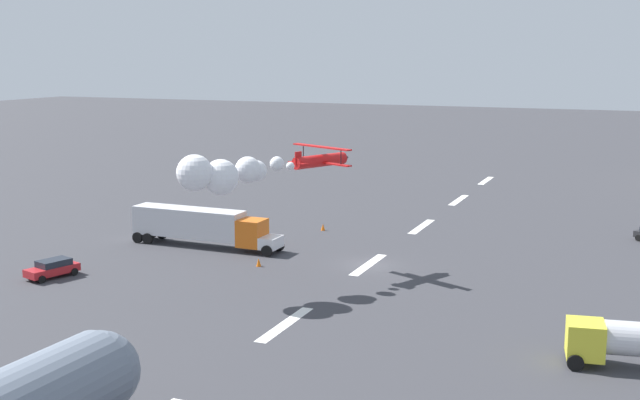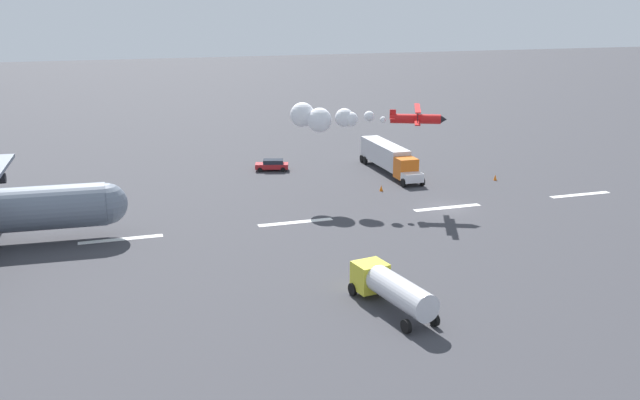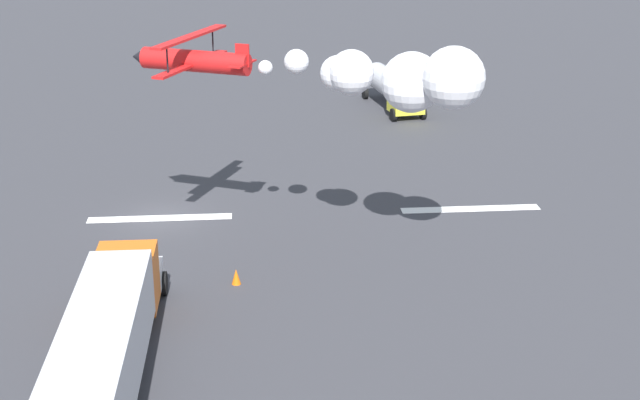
# 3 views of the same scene
# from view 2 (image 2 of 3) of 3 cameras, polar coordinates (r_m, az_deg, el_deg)

# --- Properties ---
(ground_plane) EXTENTS (440.00, 440.00, 0.00)m
(ground_plane) POSITION_cam_2_polar(r_m,az_deg,el_deg) (80.76, 10.16, -0.60)
(ground_plane) COLOR #38383D
(ground_plane) RESTS_ON ground
(runway_stripe_2) EXTENTS (8.00, 0.90, 0.01)m
(runway_stripe_2) POSITION_cam_2_polar(r_m,az_deg,el_deg) (90.23, 20.11, 0.41)
(runway_stripe_2) COLOR white
(runway_stripe_2) RESTS_ON ground
(runway_stripe_3) EXTENTS (8.00, 0.90, 0.01)m
(runway_stripe_3) POSITION_cam_2_polar(r_m,az_deg,el_deg) (80.76, 10.16, -0.60)
(runway_stripe_3) COLOR white
(runway_stripe_3) RESTS_ON ground
(runway_stripe_4) EXTENTS (8.00, 0.90, 0.01)m
(runway_stripe_4) POSITION_cam_2_polar(r_m,az_deg,el_deg) (74.33, -1.97, -1.79)
(runway_stripe_4) COLOR white
(runway_stripe_4) RESTS_ON ground
(runway_stripe_5) EXTENTS (8.00, 0.90, 0.01)m
(runway_stripe_5) POSITION_cam_2_polar(r_m,az_deg,el_deg) (71.77, -15.65, -3.04)
(runway_stripe_5) COLOR white
(runway_stripe_5) RESTS_ON ground
(stunt_biplane_red) EXTENTS (16.29, 10.29, 3.27)m
(stunt_biplane_red) POSITION_cam_2_polar(r_m,az_deg,el_deg) (80.99, 1.01, 6.62)
(stunt_biplane_red) COLOR red
(semi_truck_orange) EXTENTS (2.98, 15.70, 3.70)m
(semi_truck_orange) POSITION_cam_2_polar(r_m,az_deg,el_deg) (95.63, 5.53, 3.46)
(semi_truck_orange) COLOR silver
(semi_truck_orange) RESTS_ON ground
(fuel_tanker_truck) EXTENTS (4.09, 9.00, 2.90)m
(fuel_tanker_truck) POSITION_cam_2_polar(r_m,az_deg,el_deg) (53.58, 5.78, -7.04)
(fuel_tanker_truck) COLOR yellow
(fuel_tanker_truck) RESTS_ON ground
(followme_car_yellow) EXTENTS (4.76, 3.02, 1.52)m
(followme_car_yellow) POSITION_cam_2_polar(r_m,az_deg,el_deg) (96.76, -3.85, 2.84)
(followme_car_yellow) COLOR #B21E23
(followme_car_yellow) RESTS_ON ground
(traffic_cone_near) EXTENTS (0.44, 0.44, 0.75)m
(traffic_cone_near) POSITION_cam_2_polar(r_m,az_deg,el_deg) (94.13, 13.85, 1.77)
(traffic_cone_near) COLOR orange
(traffic_cone_near) RESTS_ON ground
(traffic_cone_far) EXTENTS (0.44, 0.44, 0.75)m
(traffic_cone_far) POSITION_cam_2_polar(r_m,az_deg,el_deg) (86.56, 4.93, 0.96)
(traffic_cone_far) COLOR orange
(traffic_cone_far) RESTS_ON ground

